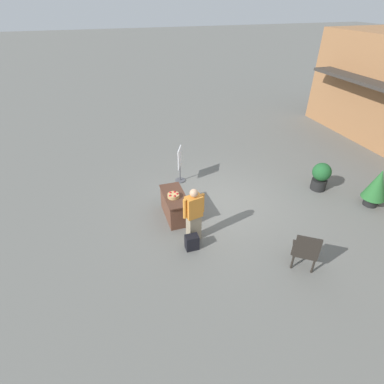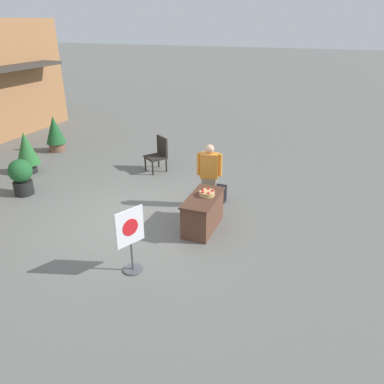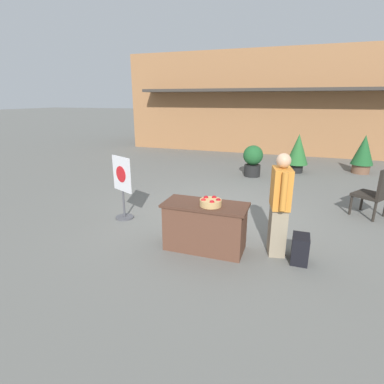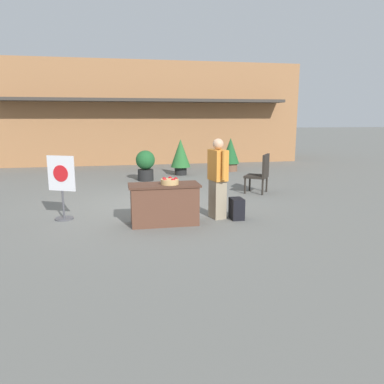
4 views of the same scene
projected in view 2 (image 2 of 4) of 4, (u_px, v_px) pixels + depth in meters
The scene contains 10 objects.
ground_plane at pixel (140, 220), 8.69m from camera, with size 120.00×120.00×0.00m, color slate.
display_table at pixel (203, 213), 8.19m from camera, with size 1.32×0.61×0.77m.
apple_basket at pixel (207, 193), 8.07m from camera, with size 0.33×0.33×0.13m.
person_visitor at pixel (209, 176), 9.02m from camera, with size 0.34×0.60×1.59m.
backpack at pixel (219, 193), 9.51m from camera, with size 0.24×0.34×0.42m.
poster_board at pixel (131, 238), 6.65m from camera, with size 0.53×0.36×1.27m.
patio_chair at pixel (159, 153), 11.32m from camera, with size 0.77×0.77×1.04m.
potted_plant_far_left at pixel (55, 132), 12.99m from camera, with size 0.67×0.67×1.24m.
potted_plant_far_right at pixel (21, 176), 9.76m from camera, with size 0.61×0.61×0.96m.
potted_plant_near_left at pixel (26, 150), 11.09m from camera, with size 0.69×0.69×1.25m.
Camera 2 is at (-6.70, -3.83, 4.23)m, focal length 35.00 mm.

